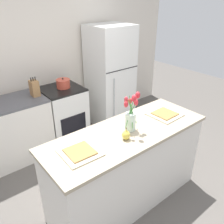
{
  "coord_description": "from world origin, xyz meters",
  "views": [
    {
      "loc": [
        -1.41,
        -1.49,
        2.21
      ],
      "look_at": [
        0.0,
        0.25,
        1.06
      ],
      "focal_mm": 38.0,
      "sensor_mm": 36.0,
      "label": 1
    }
  ],
  "objects_px": {
    "cooking_pot": "(63,84)",
    "knife_block": "(34,88)",
    "plate_setting_left": "(80,152)",
    "plate_setting_right": "(165,114)",
    "flower_vase": "(131,116)",
    "pear_figurine": "(126,135)",
    "stove_range": "(64,114)",
    "refrigerator": "(110,77)"
  },
  "relations": [
    {
      "from": "knife_block",
      "to": "pear_figurine",
      "type": "bearing_deg",
      "value": -83.07
    },
    {
      "from": "refrigerator",
      "to": "flower_vase",
      "type": "height_order",
      "value": "refrigerator"
    },
    {
      "from": "plate_setting_left",
      "to": "cooking_pot",
      "type": "height_order",
      "value": "cooking_pot"
    },
    {
      "from": "stove_range",
      "to": "plate_setting_right",
      "type": "bearing_deg",
      "value": -73.66
    },
    {
      "from": "plate_setting_left",
      "to": "flower_vase",
      "type": "bearing_deg",
      "value": 0.94
    },
    {
      "from": "refrigerator",
      "to": "cooking_pot",
      "type": "xyz_separation_m",
      "value": [
        -0.91,
        0.0,
        0.09
      ]
    },
    {
      "from": "pear_figurine",
      "to": "plate_setting_right",
      "type": "height_order",
      "value": "pear_figurine"
    },
    {
      "from": "knife_block",
      "to": "flower_vase",
      "type": "bearing_deg",
      "value": -77.32
    },
    {
      "from": "stove_range",
      "to": "refrigerator",
      "type": "height_order",
      "value": "refrigerator"
    },
    {
      "from": "stove_range",
      "to": "knife_block",
      "type": "bearing_deg",
      "value": -177.2
    },
    {
      "from": "plate_setting_left",
      "to": "knife_block",
      "type": "relative_size",
      "value": 1.24
    },
    {
      "from": "plate_setting_right",
      "to": "cooking_pot",
      "type": "distance_m",
      "value": 1.66
    },
    {
      "from": "stove_range",
      "to": "flower_vase",
      "type": "height_order",
      "value": "flower_vase"
    },
    {
      "from": "flower_vase",
      "to": "plate_setting_right",
      "type": "bearing_deg",
      "value": -1.08
    },
    {
      "from": "knife_block",
      "to": "plate_setting_right",
      "type": "bearing_deg",
      "value": -60.87
    },
    {
      "from": "refrigerator",
      "to": "stove_range",
      "type": "bearing_deg",
      "value": -179.96
    },
    {
      "from": "stove_range",
      "to": "plate_setting_right",
      "type": "xyz_separation_m",
      "value": [
        0.47,
        -1.61,
        0.5
      ]
    },
    {
      "from": "knife_block",
      "to": "cooking_pot",
      "type": "bearing_deg",
      "value": 2.97
    },
    {
      "from": "plate_setting_right",
      "to": "refrigerator",
      "type": "bearing_deg",
      "value": 73.38
    },
    {
      "from": "cooking_pot",
      "to": "knife_block",
      "type": "relative_size",
      "value": 0.77
    },
    {
      "from": "plate_setting_left",
      "to": "cooking_pot",
      "type": "bearing_deg",
      "value": 66.07
    },
    {
      "from": "refrigerator",
      "to": "plate_setting_left",
      "type": "height_order",
      "value": "refrigerator"
    },
    {
      "from": "plate_setting_left",
      "to": "plate_setting_right",
      "type": "distance_m",
      "value": 1.14
    },
    {
      "from": "stove_range",
      "to": "knife_block",
      "type": "distance_m",
      "value": 0.69
    },
    {
      "from": "pear_figurine",
      "to": "plate_setting_right",
      "type": "distance_m",
      "value": 0.69
    },
    {
      "from": "pear_figurine",
      "to": "flower_vase",
      "type": "bearing_deg",
      "value": 33.76
    },
    {
      "from": "cooking_pot",
      "to": "plate_setting_right",
      "type": "bearing_deg",
      "value": -75.14
    },
    {
      "from": "plate_setting_left",
      "to": "plate_setting_right",
      "type": "relative_size",
      "value": 1.0
    },
    {
      "from": "plate_setting_right",
      "to": "knife_block",
      "type": "xyz_separation_m",
      "value": [
        -0.88,
        1.59,
        0.05
      ]
    },
    {
      "from": "plate_setting_right",
      "to": "cooking_pot",
      "type": "relative_size",
      "value": 1.6
    },
    {
      "from": "stove_range",
      "to": "flower_vase",
      "type": "xyz_separation_m",
      "value": [
        -0.06,
        -1.6,
        0.65
      ]
    },
    {
      "from": "refrigerator",
      "to": "plate_setting_left",
      "type": "xyz_separation_m",
      "value": [
        -1.62,
        -1.61,
        0.08
      ]
    },
    {
      "from": "flower_vase",
      "to": "knife_block",
      "type": "height_order",
      "value": "flower_vase"
    },
    {
      "from": "plate_setting_left",
      "to": "cooking_pot",
      "type": "distance_m",
      "value": 1.76
    },
    {
      "from": "pear_figurine",
      "to": "cooking_pot",
      "type": "xyz_separation_m",
      "value": [
        0.25,
        1.7,
        -0.03
      ]
    },
    {
      "from": "cooking_pot",
      "to": "knife_block",
      "type": "xyz_separation_m",
      "value": [
        -0.46,
        -0.02,
        0.04
      ]
    },
    {
      "from": "stove_range",
      "to": "plate_setting_left",
      "type": "height_order",
      "value": "plate_setting_left"
    },
    {
      "from": "cooking_pot",
      "to": "knife_block",
      "type": "bearing_deg",
      "value": -177.03
    },
    {
      "from": "pear_figurine",
      "to": "plate_setting_right",
      "type": "xyz_separation_m",
      "value": [
        0.68,
        0.09,
        -0.04
      ]
    },
    {
      "from": "stove_range",
      "to": "pear_figurine",
      "type": "xyz_separation_m",
      "value": [
        -0.21,
        -1.7,
        0.54
      ]
    },
    {
      "from": "cooking_pot",
      "to": "knife_block",
      "type": "distance_m",
      "value": 0.46
    },
    {
      "from": "flower_vase",
      "to": "stove_range",
      "type": "bearing_deg",
      "value": 87.9
    }
  ]
}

